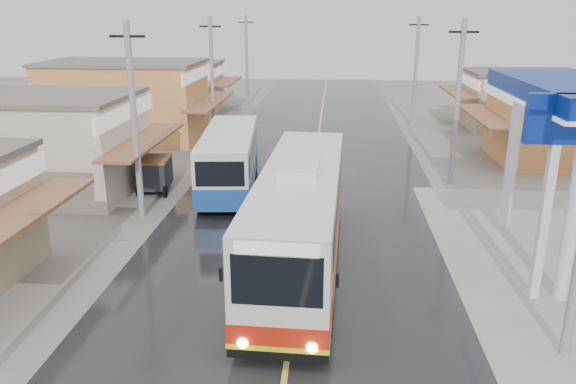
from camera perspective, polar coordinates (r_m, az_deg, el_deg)
name	(u,v)px	position (r m, az deg, el deg)	size (l,w,h in m)	color
ground	(290,342)	(15.33, 0.16, -14.98)	(120.00, 120.00, 0.00)	slate
road	(312,180)	(29.07, 2.48, 1.25)	(12.00, 90.00, 0.02)	black
centre_line	(312,180)	(29.06, 2.48, 1.28)	(0.15, 90.00, 0.01)	#D8CC4C
shopfronts_left	(93,160)	(34.87, -19.21, 3.07)	(11.00, 44.00, 5.20)	tan
utility_poles_left	(185,172)	(31.06, -10.47, 2.04)	(1.60, 50.00, 8.00)	gray
utility_poles_right	(450,183)	(29.66, 16.12, 0.87)	(1.60, 36.00, 8.00)	gray
coach_bus	(301,217)	(18.69, 1.28, -2.53)	(3.04, 12.03, 3.73)	silver
second_bus	(229,159)	(27.14, -5.97, 3.35)	(3.14, 8.86, 2.88)	silver
cyclist	(207,186)	(25.90, -8.22, 0.62)	(1.14, 2.13, 2.19)	black
tricycle_near	(155,173)	(27.60, -13.34, 1.91)	(1.61, 2.19, 1.67)	#26262D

